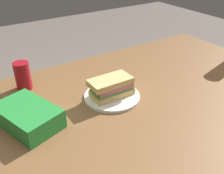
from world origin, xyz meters
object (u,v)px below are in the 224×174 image
Objects in this scene: sandwich at (111,87)px; chip_bag at (28,116)px; paper_plate at (112,96)px; soda_can_red at (23,76)px; dining_table at (101,128)px.

chip_bag is at bearing -2.69° from sandwich.
sandwich is at bearing 26.11° from paper_plate.
paper_plate is 0.34m from chip_bag.
soda_can_red is (0.27, -0.27, 0.01)m from sandwich.
sandwich is at bearing 135.07° from soda_can_red.
paper_plate is at bearing -147.26° from dining_table.
chip_bag is at bearing 76.08° from soda_can_red.
sandwich reaches higher than chip_bag.
soda_can_red is at bearing -59.89° from dining_table.
soda_can_red is 0.26m from chip_bag.
chip_bag is (0.34, -0.01, 0.03)m from paper_plate.
sandwich reaches higher than paper_plate.
soda_can_red reaches higher than chip_bag.
sandwich reaches higher than dining_table.
chip_bag reaches higher than dining_table.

